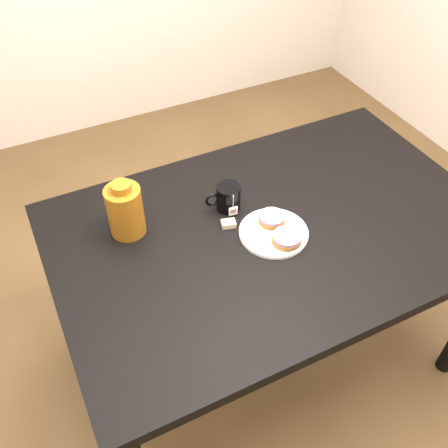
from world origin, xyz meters
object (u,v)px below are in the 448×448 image
object	(u,v)px
table	(273,243)
mug	(228,197)
bagel_back	(272,219)
bagel_package	(125,210)
teabag_pouch	(228,224)
plate	(274,232)
bagel_front	(287,238)

from	to	relation	value
table	mug	bearing A→B (deg)	124.03
bagel_back	bagel_package	xyz separation A→B (m)	(-0.42, 0.17, 0.06)
bagel_back	mug	world-z (taller)	mug
teabag_pouch	bagel_package	world-z (taller)	bagel_package
plate	bagel_package	distance (m)	0.46
table	bagel_package	size ratio (longest dim) A/B	7.38
plate	mug	bearing A→B (deg)	112.91
mug	teabag_pouch	size ratio (longest dim) A/B	2.77
plate	bagel_back	distance (m)	0.05
table	teabag_pouch	world-z (taller)	teabag_pouch
plate	bagel_package	world-z (taller)	bagel_package
bagel_back	teabag_pouch	world-z (taller)	bagel_back
teabag_pouch	bagel_back	bearing A→B (deg)	-23.34
bagel_front	mug	world-z (taller)	mug
bagel_front	bagel_package	bearing A→B (deg)	146.81
plate	teabag_pouch	size ratio (longest dim) A/B	4.82
bagel_back	bagel_package	world-z (taller)	bagel_package
bagel_back	bagel_front	distance (m)	0.10
table	bagel_back	xyz separation A→B (m)	(-0.01, 0.01, 0.11)
plate	bagel_front	xyz separation A→B (m)	(0.01, -0.05, 0.02)
mug	bagel_package	size ratio (longest dim) A/B	0.66
bagel_front	bagel_package	xyz separation A→B (m)	(-0.41, 0.27, 0.06)
teabag_pouch	table	bearing A→B (deg)	-25.79
plate	bagel_front	world-z (taller)	bagel_front
table	bagel_front	size ratio (longest dim) A/B	12.32
table	mug	size ratio (longest dim) A/B	11.25
bagel_front	bagel_package	distance (m)	0.50
bagel_back	teabag_pouch	size ratio (longest dim) A/B	2.46
bagel_front	teabag_pouch	distance (m)	0.20
table	mug	xyz separation A→B (m)	(-0.10, 0.14, 0.13)
plate	bagel_back	world-z (taller)	bagel_back
plate	mug	size ratio (longest dim) A/B	1.74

